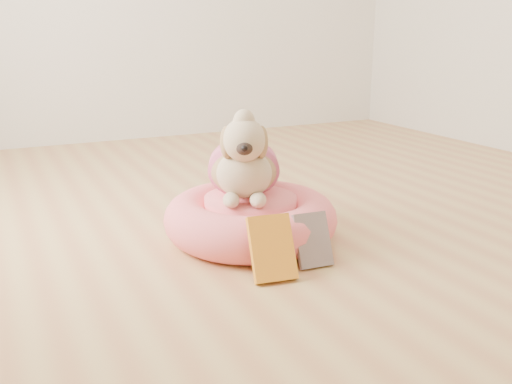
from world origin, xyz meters
name	(u,v)px	position (x,y,z in m)	size (l,w,h in m)	color
floor	(309,222)	(0.00, 0.00, 0.00)	(4.50, 4.50, 0.00)	tan
pet_bed	(251,219)	(-0.32, -0.08, 0.08)	(0.69, 0.69, 0.18)	#FF636A
dog	(244,150)	(-0.33, -0.04, 0.36)	(0.34, 0.50, 0.36)	brown
book_yellow	(272,248)	(-0.41, -0.44, 0.11)	(0.15, 0.03, 0.22)	yellow
book_white	(313,240)	(-0.23, -0.41, 0.09)	(0.13, 0.02, 0.19)	silver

